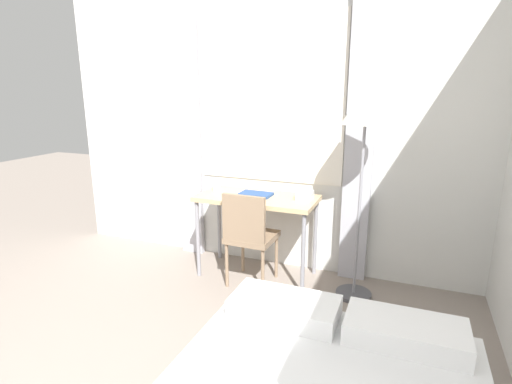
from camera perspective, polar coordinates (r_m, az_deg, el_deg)
The scene contains 7 objects.
wall_back_with_window at distance 3.76m, azimuth 3.57°, elevation 9.16°, with size 4.66×0.13×2.70m.
desk at distance 3.61m, azimuth 0.13°, elevation -1.76°, with size 1.08×0.52×0.77m.
desk_chair at distance 3.48m, azimuth -0.99°, elevation -5.86°, with size 0.41×0.41×0.86m.
standing_lamp at distance 3.18m, azimuth 15.34°, elevation 9.92°, with size 0.36×0.36×1.74m.
telephone at distance 3.51m, azimuth 6.98°, elevation -0.48°, with size 0.15×0.17×0.09m.
book at distance 3.61m, azimuth -0.01°, elevation -0.31°, with size 0.29×0.19×0.02m.
mug at distance 3.78m, azimuth -5.67°, elevation 0.85°, with size 0.07×0.07×0.09m.
Camera 1 is at (1.14, -0.21, 1.70)m, focal length 28.00 mm.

